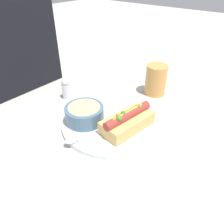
# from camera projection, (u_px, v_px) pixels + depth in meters

# --- Properties ---
(ground_plane) EXTENTS (4.00, 4.00, 0.00)m
(ground_plane) POSITION_uv_depth(u_px,v_px,m) (112.00, 124.00, 0.63)
(ground_plane) COLOR #BCB7AD
(dinner_plate) EXTENTS (0.28, 0.28, 0.01)m
(dinner_plate) POSITION_uv_depth(u_px,v_px,m) (112.00, 122.00, 0.63)
(dinner_plate) COLOR white
(dinner_plate) RESTS_ON ground_plane
(hot_dog) EXTENTS (0.16, 0.09, 0.06)m
(hot_dog) POSITION_uv_depth(u_px,v_px,m) (126.00, 122.00, 0.58)
(hot_dog) COLOR #DBAD60
(hot_dog) RESTS_ON dinner_plate
(soup_bowl) EXTENTS (0.11, 0.11, 0.05)m
(soup_bowl) POSITION_uv_depth(u_px,v_px,m) (84.00, 113.00, 0.61)
(soup_bowl) COLOR slate
(soup_bowl) RESTS_ON dinner_plate
(spoon) EXTENTS (0.14, 0.11, 0.01)m
(spoon) POSITION_uv_depth(u_px,v_px,m) (83.00, 139.00, 0.55)
(spoon) COLOR #B7B7BC
(spoon) RESTS_ON dinner_plate
(drinking_glass) EXTENTS (0.07, 0.07, 0.10)m
(drinking_glass) POSITION_uv_depth(u_px,v_px,m) (156.00, 80.00, 0.75)
(drinking_glass) COLOR #D8994C
(drinking_glass) RESTS_ON ground_plane
(napkin) EXTENTS (0.14, 0.08, 0.01)m
(napkin) POSITION_uv_depth(u_px,v_px,m) (91.00, 216.00, 0.40)
(napkin) COLOR white
(napkin) RESTS_ON ground_plane
(salt_shaker) EXTENTS (0.03, 0.03, 0.07)m
(salt_shaker) POSITION_uv_depth(u_px,v_px,m) (66.00, 89.00, 0.74)
(salt_shaker) COLOR silver
(salt_shaker) RESTS_ON ground_plane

